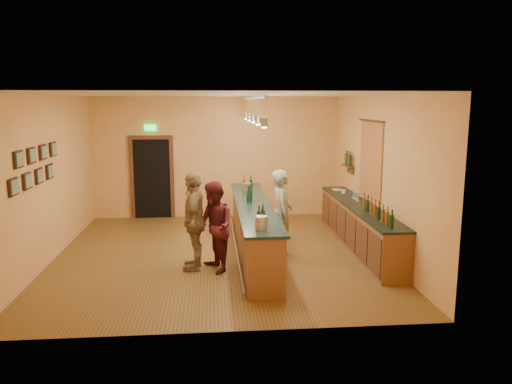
{
  "coord_description": "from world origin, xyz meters",
  "views": [
    {
      "loc": [
        -0.11,
        -9.81,
        3.06
      ],
      "look_at": [
        0.78,
        0.2,
        1.25
      ],
      "focal_mm": 35.0,
      "sensor_mm": 36.0,
      "label": 1
    }
  ],
  "objects": [
    {
      "name": "tapestry",
      "position": [
        3.23,
        0.4,
        1.85
      ],
      "size": [
        0.03,
        1.4,
        1.6
      ],
      "primitive_type": "cube",
      "color": "#A3202E",
      "rests_on": "wall_right"
    },
    {
      "name": "floor",
      "position": [
        0.0,
        0.0,
        0.0
      ],
      "size": [
        7.0,
        7.0,
        0.0
      ],
      "primitive_type": "plane",
      "color": "brown",
      "rests_on": "ground"
    },
    {
      "name": "picture_grid",
      "position": [
        -3.21,
        -0.75,
        1.95
      ],
      "size": [
        0.06,
        2.2,
        0.7
      ],
      "primitive_type": null,
      "color": "#382111",
      "rests_on": "wall_left"
    },
    {
      "name": "wall_back",
      "position": [
        0.0,
        3.5,
        1.6
      ],
      "size": [
        6.5,
        0.02,
        3.2
      ],
      "primitive_type": "cube",
      "color": "#E39255",
      "rests_on": "floor"
    },
    {
      "name": "bartender",
      "position": [
        1.26,
        -0.24,
        0.88
      ],
      "size": [
        0.49,
        0.68,
        1.76
      ],
      "primitive_type": "imported",
      "rotation": [
        0.0,
        0.0,
        1.46
      ],
      "color": "gray",
      "rests_on": "floor"
    },
    {
      "name": "back_counter",
      "position": [
        2.97,
        0.18,
        0.49
      ],
      "size": [
        0.6,
        4.55,
        1.27
      ],
      "color": "brown",
      "rests_on": "floor"
    },
    {
      "name": "pendant_track",
      "position": [
        0.71,
        -0.0,
        2.98
      ],
      "size": [
        0.11,
        4.6,
        0.5
      ],
      "color": "silver",
      "rests_on": "ceiling"
    },
    {
      "name": "customer_a",
      "position": [
        -0.09,
        -1.02,
        0.83
      ],
      "size": [
        0.87,
        0.97,
        1.66
      ],
      "primitive_type": "imported",
      "rotation": [
        0.0,
        0.0,
        -1.22
      ],
      "color": "#59191E",
      "rests_on": "floor"
    },
    {
      "name": "tasting_bar",
      "position": [
        0.71,
        -0.0,
        0.61
      ],
      "size": [
        0.74,
        5.1,
        1.38
      ],
      "color": "brown",
      "rests_on": "floor"
    },
    {
      "name": "bar_stool",
      "position": [
        1.3,
        0.82,
        0.56
      ],
      "size": [
        0.34,
        0.34,
        0.7
      ],
      "rotation": [
        0.0,
        0.0,
        -0.29
      ],
      "color": "olive",
      "rests_on": "floor"
    },
    {
      "name": "wall_left",
      "position": [
        -3.25,
        0.0,
        1.6
      ],
      "size": [
        0.02,
        7.0,
        3.2
      ],
      "primitive_type": "cube",
      "color": "#E39255",
      "rests_on": "floor"
    },
    {
      "name": "wall_right",
      "position": [
        3.25,
        0.0,
        1.6
      ],
      "size": [
        0.02,
        7.0,
        3.2
      ],
      "primitive_type": "cube",
      "color": "#E39255",
      "rests_on": "floor"
    },
    {
      "name": "bottle_shelf",
      "position": [
        3.17,
        1.9,
        1.67
      ],
      "size": [
        0.17,
        0.55,
        0.54
      ],
      "color": "#522E18",
      "rests_on": "wall_right"
    },
    {
      "name": "wall_front",
      "position": [
        0.0,
        -3.5,
        1.6
      ],
      "size": [
        6.5,
        0.02,
        3.2
      ],
      "primitive_type": "cube",
      "color": "#E39255",
      "rests_on": "floor"
    },
    {
      "name": "doorway",
      "position": [
        -1.7,
        3.47,
        1.13
      ],
      "size": [
        1.15,
        0.09,
        2.48
      ],
      "color": "black",
      "rests_on": "wall_back"
    },
    {
      "name": "ceiling",
      "position": [
        0.0,
        0.0,
        3.2
      ],
      "size": [
        6.5,
        7.0,
        0.02
      ],
      "primitive_type": "cube",
      "color": "silver",
      "rests_on": "wall_back"
    },
    {
      "name": "customer_b",
      "position": [
        -0.45,
        -0.82,
        0.91
      ],
      "size": [
        0.51,
        1.09,
        1.82
      ],
      "primitive_type": "imported",
      "rotation": [
        0.0,
        0.0,
        -1.64
      ],
      "color": "#997A51",
      "rests_on": "floor"
    }
  ]
}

